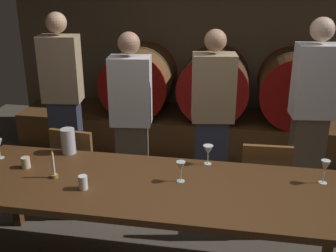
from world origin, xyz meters
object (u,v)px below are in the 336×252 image
Objects in this scene: dining_table at (153,192)px; wine_glass_center_right at (208,151)px; chair_right at (263,182)px; candle_center at (54,170)px; pitcher at (68,141)px; cup_left at (26,163)px; guest_center_right at (212,122)px; wine_barrel_right at (294,87)px; wine_glass_center_left at (181,167)px; guest_far_right at (311,115)px; guest_center_left at (131,119)px; cup_right at (83,182)px; wine_glass_far_right at (325,167)px; guest_far_left at (64,101)px; chair_left at (79,166)px; wine_barrel_center at (215,84)px; wine_barrel_left at (140,80)px.

dining_table is 0.56m from wine_glass_center_right.
chair_right is 1.75m from candle_center.
pitcher reaches higher than cup_left.
pitcher is at bearing 19.56° from guest_center_right.
guest_center_right is 1.30m from pitcher.
wine_glass_center_left is (-1.04, -2.43, 0.03)m from wine_barrel_right.
wine_glass_center_left is (0.99, -0.33, 0.01)m from pitcher.
guest_far_right reaches higher than dining_table.
pitcher is (-0.38, -0.62, 0.01)m from guest_center_left.
cup_right is (0.27, -0.12, -0.01)m from candle_center.
wine_glass_far_right is (-0.03, -2.27, 0.04)m from wine_barrel_right.
guest_center_left is (0.77, -0.21, -0.08)m from guest_far_left.
chair_left is at bearing 140.39° from dining_table.
wine_glass_far_right is at bearing 7.57° from candle_center.
guest_far_left reaches higher than wine_glass_center_left.
wine_barrel_right is 2.28m from wine_glass_center_right.
chair_right is (-0.41, -1.82, -0.37)m from wine_barrel_right.
chair_left is 8.63× the size of cup_right.
dining_table is at bearing 2.23° from candle_center.
guest_center_left is at bearing 141.30° from wine_glass_center_right.
chair_right is 4.90× the size of wine_glass_far_right.
wine_barrel_right reaches higher than chair_right.
guest_far_right is 2.33m from candle_center.
wine_barrel_center is at bearing -121.71° from guest_center_left.
wine_barrel_right is 2.74m from guest_far_left.
wine_barrel_center reaches higher than cup_right.
guest_far_left is at bearing 157.36° from wine_glass_far_right.
cup_right is at bearing -24.50° from candle_center.
wine_barrel_center is 4.09× the size of pitcher.
guest_far_right reaches higher than cup_right.
cup_right is (-1.29, -0.84, 0.33)m from chair_right.
cup_left is (-1.38, -0.31, -0.07)m from wine_glass_center_right.
guest_far_left is at bearing 151.72° from wine_glass_center_right.
chair_right is at bearing 43.94° from wine_glass_center_left.
guest_far_left is at bearing -110.90° from wine_barrel_left.
guest_far_right is (0.97, -1.29, 0.09)m from wine_barrel_center.
guest_far_right is (2.10, 0.50, 0.46)m from chair_left.
dining_table is at bearing -169.23° from wine_glass_far_right.
wine_barrel_left is 2.33m from guest_far_right.
wine_barrel_right is 0.48× the size of guest_far_right.
cup_left is at bearing -132.96° from wine_barrel_right.
chair_left is at bearing 5.44° from guest_center_right.
wine_barrel_center is 2.35m from pitcher.
guest_center_right is 1.51m from candle_center.
guest_far_right is 11.60× the size of wine_glass_center_left.
guest_center_left is at bearing 58.63° from pitcher.
wine_glass_center_right is at bearing -112.43° from wine_barrel_right.
chair_left is 1.01m from cup_right.
wine_glass_far_right is at bearing -4.91° from pitcher.
wine_glass_center_right is at bearing 168.99° from wine_glass_far_right.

